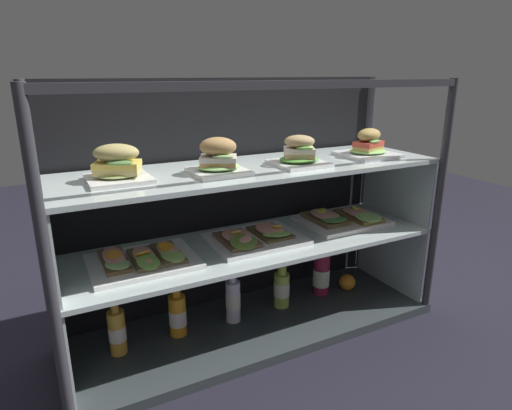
% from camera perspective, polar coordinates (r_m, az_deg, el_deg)
% --- Properties ---
extents(ground_plane, '(6.00, 6.00, 0.02)m').
position_cam_1_polar(ground_plane, '(1.78, -0.00, -16.25)').
color(ground_plane, black).
rests_on(ground_plane, ground).
extents(case_base_deck, '(1.42, 0.45, 0.04)m').
position_cam_1_polar(case_base_deck, '(1.77, -0.00, -15.48)').
color(case_base_deck, '#31383A').
rests_on(case_base_deck, ground).
extents(case_frame, '(1.42, 0.45, 0.95)m').
position_cam_1_polar(case_frame, '(1.68, -2.20, 1.35)').
color(case_frame, '#333338').
rests_on(case_frame, ground).
extents(riser_lower_tier, '(1.36, 0.39, 0.32)m').
position_cam_1_polar(riser_lower_tier, '(1.68, -0.00, -10.37)').
color(riser_lower_tier, silver).
rests_on(riser_lower_tier, case_base_deck).
extents(shelf_lower_glass, '(1.37, 0.41, 0.02)m').
position_cam_1_polar(shelf_lower_glass, '(1.61, -0.00, -5.11)').
color(shelf_lower_glass, silver).
rests_on(shelf_lower_glass, riser_lower_tier).
extents(riser_upper_tier, '(1.36, 0.39, 0.27)m').
position_cam_1_polar(riser_upper_tier, '(1.56, -0.00, -0.28)').
color(riser_upper_tier, silver).
rests_on(riser_upper_tier, shelf_lower_glass).
extents(shelf_upper_glass, '(1.37, 0.41, 0.02)m').
position_cam_1_polar(shelf_upper_glass, '(1.52, -0.00, 4.82)').
color(shelf_upper_glass, silver).
rests_on(shelf_upper_glass, riser_upper_tier).
extents(plated_roll_sandwich_near_right_corner, '(0.18, 0.18, 0.11)m').
position_cam_1_polar(plated_roll_sandwich_near_right_corner, '(1.36, -17.75, 4.87)').
color(plated_roll_sandwich_near_right_corner, white).
rests_on(plated_roll_sandwich_near_right_corner, shelf_upper_glass).
extents(plated_roll_sandwich_center, '(0.17, 0.17, 0.12)m').
position_cam_1_polar(plated_roll_sandwich_center, '(1.40, -4.97, 5.98)').
color(plated_roll_sandwich_center, white).
rests_on(plated_roll_sandwich_center, shelf_upper_glass).
extents(plated_roll_sandwich_near_left_corner, '(0.18, 0.18, 0.11)m').
position_cam_1_polar(plated_roll_sandwich_near_left_corner, '(1.54, 5.70, 6.66)').
color(plated_roll_sandwich_near_left_corner, white).
rests_on(plated_roll_sandwich_near_left_corner, shelf_upper_glass).
extents(plated_roll_sandwich_far_right, '(0.20, 0.20, 0.11)m').
position_cam_1_polar(plated_roll_sandwich_far_right, '(1.75, 14.55, 7.38)').
color(plated_roll_sandwich_far_right, white).
rests_on(plated_roll_sandwich_far_right, shelf_upper_glass).
extents(open_sandwich_tray_left_of_center, '(0.34, 0.27, 0.06)m').
position_cam_1_polar(open_sandwich_tray_left_of_center, '(1.46, -14.72, -6.87)').
color(open_sandwich_tray_left_of_center, white).
rests_on(open_sandwich_tray_left_of_center, shelf_lower_glass).
extents(open_sandwich_tray_far_left, '(0.34, 0.27, 0.06)m').
position_cam_1_polar(open_sandwich_tray_far_left, '(1.59, -0.19, -4.24)').
color(open_sandwich_tray_far_left, white).
rests_on(open_sandwich_tray_far_left, shelf_lower_glass).
extents(open_sandwich_tray_far_right, '(0.34, 0.27, 0.06)m').
position_cam_1_polar(open_sandwich_tray_far_right, '(1.82, 11.27, -1.75)').
color(open_sandwich_tray_far_right, white).
rests_on(open_sandwich_tray_far_right, shelf_lower_glass).
extents(juice_bottle_back_center, '(0.06, 0.06, 0.21)m').
position_cam_1_polar(juice_bottle_back_center, '(1.61, -17.80, -15.50)').
color(juice_bottle_back_center, gold).
rests_on(juice_bottle_back_center, case_base_deck).
extents(juice_bottle_tucked_behind, '(0.06, 0.06, 0.22)m').
position_cam_1_polar(juice_bottle_tucked_behind, '(1.66, -10.27, -13.92)').
color(juice_bottle_tucked_behind, orange).
rests_on(juice_bottle_tucked_behind, case_base_deck).
extents(juice_bottle_front_middle, '(0.06, 0.06, 0.21)m').
position_cam_1_polar(juice_bottle_front_middle, '(1.72, -3.04, -12.34)').
color(juice_bottle_front_middle, white).
rests_on(juice_bottle_front_middle, case_base_deck).
extents(juice_bottle_back_right, '(0.07, 0.07, 0.19)m').
position_cam_1_polar(juice_bottle_back_right, '(1.82, 3.39, -10.84)').
color(juice_bottle_back_right, '#B1CB51').
rests_on(juice_bottle_back_right, case_base_deck).
extents(juice_bottle_front_second, '(0.07, 0.07, 0.24)m').
position_cam_1_polar(juice_bottle_front_second, '(1.93, 8.59, -8.87)').
color(juice_bottle_front_second, maroon).
rests_on(juice_bottle_front_second, case_base_deck).
extents(orange_fruit_beside_bottles, '(0.07, 0.07, 0.07)m').
position_cam_1_polar(orange_fruit_beside_bottles, '(2.00, 11.91, -9.91)').
color(orange_fruit_beside_bottles, orange).
rests_on(orange_fruit_beside_bottles, case_base_deck).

